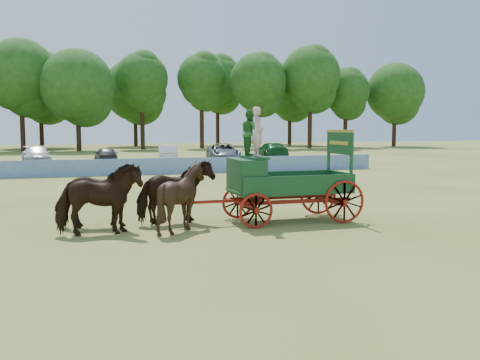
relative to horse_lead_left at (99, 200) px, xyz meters
name	(u,v)px	position (x,y,z in m)	size (l,w,h in m)	color
ground	(338,216)	(8.06, 0.91, -1.02)	(160.00, 160.00, 0.00)	#A58C4A
horse_lead_left	(99,200)	(0.00, 0.00, 0.00)	(1.10, 2.41, 2.03)	black
horse_lead_right	(97,195)	(0.00, 1.10, 0.00)	(1.10, 2.41, 2.03)	black
horse_wheel_left	(182,197)	(2.40, 0.00, 0.00)	(1.64, 1.85, 2.04)	black
horse_wheel_right	(175,192)	(2.40, 1.10, 0.00)	(1.10, 2.41, 2.03)	black
farm_dray	(269,173)	(5.37, 0.57, 0.59)	(6.00, 2.00, 3.70)	#A21F10
sponsor_banner	(195,165)	(7.06, 18.91, -0.49)	(26.00, 0.08, 1.05)	#1C4998
parked_cars	(94,154)	(1.02, 31.01, -0.26)	(37.50, 6.88, 1.62)	silver
treeline	(97,83)	(2.79, 60.95, 8.02)	(90.81, 23.81, 14.61)	#382314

